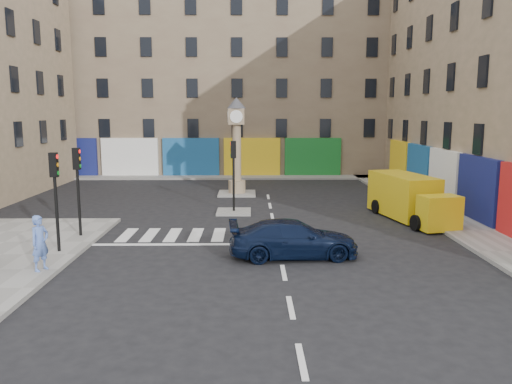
{
  "coord_description": "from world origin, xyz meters",
  "views": [
    {
      "loc": [
        -1.09,
        -18.01,
        5.32
      ],
      "look_at": [
        -0.88,
        2.57,
        2.0
      ],
      "focal_mm": 35.0,
      "sensor_mm": 36.0,
      "label": 1
    }
  ],
  "objects_px": {
    "traffic_light_left_near": "(55,186)",
    "navy_sedan": "(293,239)",
    "clock_pillar": "(237,140)",
    "yellow_van": "(409,198)",
    "traffic_light_island": "(234,164)",
    "pedestrian_blue": "(40,243)",
    "traffic_light_left_far": "(77,177)"
  },
  "relations": [
    {
      "from": "clock_pillar",
      "to": "yellow_van",
      "type": "bearing_deg",
      "value": -41.28
    },
    {
      "from": "traffic_light_left_near",
      "to": "traffic_light_island",
      "type": "bearing_deg",
      "value": 51.07
    },
    {
      "from": "traffic_light_left_near",
      "to": "clock_pillar",
      "type": "height_order",
      "value": "clock_pillar"
    },
    {
      "from": "traffic_light_island",
      "to": "pedestrian_blue",
      "type": "xyz_separation_m",
      "value": [
        -6.0,
        -10.1,
        -1.52
      ]
    },
    {
      "from": "traffic_light_left_near",
      "to": "traffic_light_island",
      "type": "xyz_separation_m",
      "value": [
        6.3,
        7.8,
        -0.03
      ]
    },
    {
      "from": "traffic_light_left_near",
      "to": "navy_sedan",
      "type": "height_order",
      "value": "traffic_light_left_near"
    },
    {
      "from": "traffic_light_left_far",
      "to": "traffic_light_island",
      "type": "bearing_deg",
      "value": 40.6
    },
    {
      "from": "clock_pillar",
      "to": "navy_sedan",
      "type": "relative_size",
      "value": 1.29
    },
    {
      "from": "traffic_light_island",
      "to": "traffic_light_left_near",
      "type": "bearing_deg",
      "value": -128.93
    },
    {
      "from": "traffic_light_left_far",
      "to": "traffic_light_island",
      "type": "xyz_separation_m",
      "value": [
        6.3,
        5.4,
        -0.03
      ]
    },
    {
      "from": "clock_pillar",
      "to": "yellow_van",
      "type": "distance_m",
      "value": 11.92
    },
    {
      "from": "traffic_light_left_near",
      "to": "yellow_van",
      "type": "relative_size",
      "value": 0.59
    },
    {
      "from": "clock_pillar",
      "to": "pedestrian_blue",
      "type": "distance_m",
      "value": 17.36
    },
    {
      "from": "navy_sedan",
      "to": "pedestrian_blue",
      "type": "bearing_deg",
      "value": 98.8
    },
    {
      "from": "traffic_light_left_near",
      "to": "navy_sedan",
      "type": "bearing_deg",
      "value": -2.37
    },
    {
      "from": "traffic_light_left_far",
      "to": "pedestrian_blue",
      "type": "relative_size",
      "value": 2.0
    },
    {
      "from": "pedestrian_blue",
      "to": "clock_pillar",
      "type": "bearing_deg",
      "value": 5.32
    },
    {
      "from": "clock_pillar",
      "to": "navy_sedan",
      "type": "height_order",
      "value": "clock_pillar"
    },
    {
      "from": "traffic_light_left_far",
      "to": "clock_pillar",
      "type": "bearing_deg",
      "value": 61.06
    },
    {
      "from": "clock_pillar",
      "to": "navy_sedan",
      "type": "bearing_deg",
      "value": -80.08
    },
    {
      "from": "traffic_light_island",
      "to": "traffic_light_left_far",
      "type": "bearing_deg",
      "value": -139.4
    },
    {
      "from": "traffic_light_left_near",
      "to": "traffic_light_left_far",
      "type": "distance_m",
      "value": 2.4
    },
    {
      "from": "traffic_light_left_near",
      "to": "navy_sedan",
      "type": "relative_size",
      "value": 0.78
    },
    {
      "from": "traffic_light_left_near",
      "to": "clock_pillar",
      "type": "relative_size",
      "value": 0.61
    },
    {
      "from": "clock_pillar",
      "to": "yellow_van",
      "type": "height_order",
      "value": "clock_pillar"
    },
    {
      "from": "traffic_light_island",
      "to": "pedestrian_blue",
      "type": "distance_m",
      "value": 11.85
    },
    {
      "from": "pedestrian_blue",
      "to": "traffic_light_left_near",
      "type": "bearing_deg",
      "value": 33.18
    },
    {
      "from": "clock_pillar",
      "to": "navy_sedan",
      "type": "distance_m",
      "value": 14.66
    },
    {
      "from": "traffic_light_left_far",
      "to": "yellow_van",
      "type": "distance_m",
      "value": 15.59
    },
    {
      "from": "traffic_light_left_far",
      "to": "clock_pillar",
      "type": "xyz_separation_m",
      "value": [
        6.3,
        11.4,
        0.93
      ]
    },
    {
      "from": "clock_pillar",
      "to": "yellow_van",
      "type": "xyz_separation_m",
      "value": [
        8.77,
        -7.7,
        -2.46
      ]
    },
    {
      "from": "traffic_light_left_near",
      "to": "traffic_light_island",
      "type": "height_order",
      "value": "traffic_light_left_near"
    }
  ]
}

